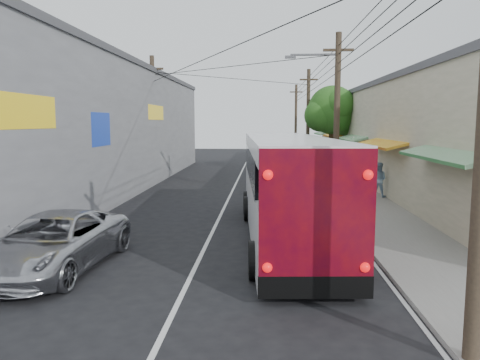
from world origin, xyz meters
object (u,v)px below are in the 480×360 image
(jeepney, at_px, (54,242))
(pedestrian_far, at_px, (378,180))
(coach_bus, at_px, (286,186))
(parked_car_far, at_px, (290,163))
(parked_car_mid, at_px, (294,166))
(pedestrian_near, at_px, (332,180))
(parked_suv, at_px, (302,183))

(jeepney, bearing_deg, pedestrian_far, 51.32)
(coach_bus, bearing_deg, pedestrian_far, 55.36)
(pedestrian_far, bearing_deg, coach_bus, 83.02)
(pedestrian_far, bearing_deg, parked_car_far, -48.92)
(coach_bus, xyz_separation_m, jeepney, (-6.27, -3.78, -1.02))
(coach_bus, xyz_separation_m, pedestrian_far, (5.03, 8.35, -0.76))
(parked_car_mid, bearing_deg, pedestrian_near, -83.99)
(coach_bus, xyz_separation_m, parked_suv, (1.23, 8.88, -1.01))
(parked_car_far, bearing_deg, pedestrian_near, -85.63)
(parked_suv, distance_m, parked_car_far, 11.89)
(pedestrian_near, height_order, pedestrian_far, pedestrian_far)
(pedestrian_far, bearing_deg, jeepney, 71.12)
(coach_bus, relative_size, pedestrian_far, 6.79)
(parked_suv, distance_m, pedestrian_near, 1.63)
(coach_bus, height_order, pedestrian_near, coach_bus)
(jeepney, height_order, parked_suv, parked_suv)
(parked_car_mid, relative_size, parked_car_far, 1.06)
(parked_car_mid, xyz_separation_m, parked_car_far, (-0.12, 2.92, -0.07))
(jeepney, xyz_separation_m, pedestrian_far, (11.29, 12.13, 0.26))
(parked_car_mid, relative_size, pedestrian_near, 3.15)
(parked_car_far, relative_size, pedestrian_near, 2.97)
(parked_suv, xyz_separation_m, pedestrian_far, (3.80, -0.53, 0.24))
(coach_bus, height_order, pedestrian_far, coach_bus)
(coach_bus, xyz_separation_m, pedestrian_near, (2.83, 9.16, -0.88))
(parked_suv, distance_m, pedestrian_far, 3.84)
(pedestrian_far, bearing_deg, parked_suv, 16.17)
(parked_car_far, height_order, pedestrian_near, pedestrian_near)
(jeepney, bearing_deg, parked_suv, 63.65)
(jeepney, xyz_separation_m, parked_suv, (7.49, 12.66, 0.01))
(parked_car_mid, xyz_separation_m, pedestrian_near, (1.48, -8.69, 0.06))
(parked_car_far, distance_m, pedestrian_near, 11.72)
(parked_suv, height_order, pedestrian_far, pedestrian_far)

